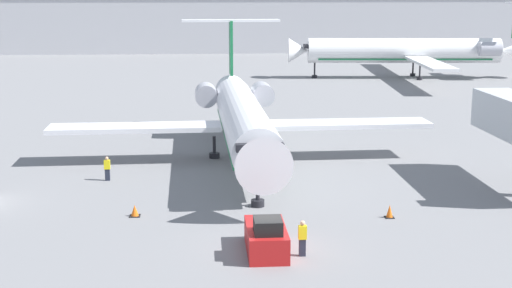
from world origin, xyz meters
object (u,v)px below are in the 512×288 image
(worker_near_tug, at_px, (302,237))
(traffic_cone_left, at_px, (135,211))
(airplane_main, at_px, (242,117))
(airplane_parked_far_left, at_px, (410,51))
(worker_by_wing, at_px, (107,168))
(traffic_cone_right, at_px, (390,212))
(pushback_tug, at_px, (266,237))

(worker_near_tug, bearing_deg, traffic_cone_left, 141.53)
(airplane_main, distance_m, airplane_parked_far_left, 56.69)
(worker_by_wing, distance_m, airplane_parked_far_left, 66.17)
(traffic_cone_left, relative_size, airplane_parked_far_left, 0.02)
(worker_near_tug, xyz_separation_m, traffic_cone_right, (5.73, 5.50, -0.58))
(airplane_main, distance_m, pushback_tug, 19.65)
(airplane_parked_far_left, bearing_deg, pushback_tug, -111.50)
(pushback_tug, bearing_deg, worker_near_tug, -21.17)
(pushback_tug, distance_m, airplane_parked_far_left, 74.40)
(worker_near_tug, distance_m, airplane_parked_far_left, 74.41)
(worker_near_tug, relative_size, traffic_cone_right, 2.36)
(traffic_cone_left, xyz_separation_m, traffic_cone_right, (14.35, -1.35, 0.05))
(worker_by_wing, height_order, traffic_cone_left, worker_by_wing)
(worker_near_tug, height_order, airplane_parked_far_left, airplane_parked_far_left)
(pushback_tug, bearing_deg, worker_by_wing, 123.70)
(pushback_tug, xyz_separation_m, worker_by_wing, (-9.46, 14.19, 0.11))
(traffic_cone_right, bearing_deg, airplane_parked_far_left, 72.86)
(traffic_cone_right, xyz_separation_m, airplane_parked_far_left, (19.83, 64.31, 3.62))
(traffic_cone_left, height_order, traffic_cone_right, traffic_cone_right)
(airplane_main, height_order, worker_by_wing, airplane_main)
(airplane_main, bearing_deg, traffic_cone_right, -62.95)
(pushback_tug, distance_m, worker_near_tug, 1.82)
(pushback_tug, bearing_deg, airplane_main, 90.17)
(airplane_parked_far_left, bearing_deg, traffic_cone_left, -118.49)
(worker_near_tug, xyz_separation_m, airplane_parked_far_left, (25.56, 69.81, 3.04))
(pushback_tug, relative_size, traffic_cone_right, 5.32)
(airplane_main, distance_m, worker_near_tug, 20.34)
(airplane_main, xyz_separation_m, pushback_tug, (0.06, -19.48, -2.57))
(worker_near_tug, relative_size, traffic_cone_left, 2.71)
(airplane_main, height_order, traffic_cone_left, airplane_main)
(traffic_cone_left, bearing_deg, worker_by_wing, 107.57)
(pushback_tug, xyz_separation_m, traffic_cone_right, (7.41, 4.85, -0.39))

